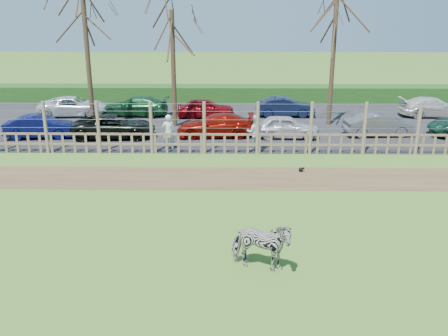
{
  "coord_description": "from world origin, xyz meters",
  "views": [
    {
      "loc": [
        1.25,
        -14.78,
        6.83
      ],
      "look_at": [
        1.0,
        2.5,
        1.1
      ],
      "focal_mm": 40.0,
      "sensor_mm": 36.0,
      "label": 1
    }
  ],
  "objects_px": {
    "car_13": "(433,107)",
    "tree_left": "(85,27)",
    "visitor_a": "(169,132)",
    "car_1": "(40,127)",
    "car_5": "(379,125)",
    "car_11": "(285,107)",
    "car_2": "(114,126)",
    "tree_mid": "(173,40)",
    "zebra": "(261,246)",
    "car_10": "(205,108)",
    "car_9": "(135,106)",
    "visitor_b": "(255,132)",
    "car_4": "(286,127)",
    "car_3": "(216,125)",
    "crow": "(301,169)",
    "car_8": "(74,106)",
    "tree_right": "(335,33)"
  },
  "relations": [
    {
      "from": "car_13",
      "to": "tree_left",
      "type": "bearing_deg",
      "value": 100.16
    },
    {
      "from": "car_2",
      "to": "car_9",
      "type": "xyz_separation_m",
      "value": [
        0.11,
        5.42,
        0.0
      ]
    },
    {
      "from": "visitor_b",
      "to": "car_10",
      "type": "xyz_separation_m",
      "value": [
        -2.76,
        7.11,
        -0.26
      ]
    },
    {
      "from": "zebra",
      "to": "car_2",
      "type": "height_order",
      "value": "zebra"
    },
    {
      "from": "crow",
      "to": "car_8",
      "type": "distance_m",
      "value": 16.86
    },
    {
      "from": "visitor_b",
      "to": "car_2",
      "type": "relative_size",
      "value": 0.4
    },
    {
      "from": "visitor_b",
      "to": "car_13",
      "type": "bearing_deg",
      "value": -143.45
    },
    {
      "from": "tree_mid",
      "to": "car_5",
      "type": "bearing_deg",
      "value": -10.7
    },
    {
      "from": "car_13",
      "to": "car_9",
      "type": "bearing_deg",
      "value": 89.78
    },
    {
      "from": "zebra",
      "to": "car_5",
      "type": "bearing_deg",
      "value": -9.73
    },
    {
      "from": "car_8",
      "to": "car_11",
      "type": "xyz_separation_m",
      "value": [
        13.34,
        -0.01,
        0.0
      ]
    },
    {
      "from": "tree_left",
      "to": "zebra",
      "type": "height_order",
      "value": "tree_left"
    },
    {
      "from": "tree_left",
      "to": "car_5",
      "type": "relative_size",
      "value": 2.16
    },
    {
      "from": "car_2",
      "to": "car_10",
      "type": "bearing_deg",
      "value": -47.51
    },
    {
      "from": "car_4",
      "to": "car_3",
      "type": "bearing_deg",
      "value": 89.04
    },
    {
      "from": "car_8",
      "to": "car_4",
      "type": "bearing_deg",
      "value": -117.97
    },
    {
      "from": "car_4",
      "to": "car_11",
      "type": "distance_m",
      "value": 5.28
    },
    {
      "from": "car_10",
      "to": "car_11",
      "type": "xyz_separation_m",
      "value": [
        4.98,
        0.43,
        0.0
      ]
    },
    {
      "from": "visitor_a",
      "to": "car_9",
      "type": "xyz_separation_m",
      "value": [
        -3.05,
        7.64,
        -0.26
      ]
    },
    {
      "from": "tree_mid",
      "to": "car_11",
      "type": "bearing_deg",
      "value": 21.68
    },
    {
      "from": "zebra",
      "to": "visitor_a",
      "type": "relative_size",
      "value": 0.98
    },
    {
      "from": "car_9",
      "to": "car_13",
      "type": "distance_m",
      "value": 18.73
    },
    {
      "from": "crow",
      "to": "car_5",
      "type": "relative_size",
      "value": 0.07
    },
    {
      "from": "car_1",
      "to": "car_13",
      "type": "xyz_separation_m",
      "value": [
        22.71,
        5.52,
        0.0
      ]
    },
    {
      "from": "car_2",
      "to": "tree_mid",
      "type": "bearing_deg",
      "value": -51.91
    },
    {
      "from": "crow",
      "to": "car_3",
      "type": "relative_size",
      "value": 0.06
    },
    {
      "from": "tree_right",
      "to": "visitor_b",
      "type": "xyz_separation_m",
      "value": [
        -4.58,
        -5.4,
        -4.34
      ]
    },
    {
      "from": "tree_left",
      "to": "car_5",
      "type": "xyz_separation_m",
      "value": [
        15.66,
        -1.11,
        -4.98
      ]
    },
    {
      "from": "car_2",
      "to": "car_9",
      "type": "height_order",
      "value": "same"
    },
    {
      "from": "zebra",
      "to": "car_11",
      "type": "relative_size",
      "value": 0.47
    },
    {
      "from": "car_11",
      "to": "car_2",
      "type": "bearing_deg",
      "value": 118.92
    },
    {
      "from": "car_5",
      "to": "car_11",
      "type": "xyz_separation_m",
      "value": [
        -4.52,
        4.75,
        0.0
      ]
    },
    {
      "from": "car_1",
      "to": "car_3",
      "type": "xyz_separation_m",
      "value": [
        9.24,
        0.42,
        0.0
      ]
    },
    {
      "from": "car_2",
      "to": "car_4",
      "type": "height_order",
      "value": "same"
    },
    {
      "from": "car_2",
      "to": "car_1",
      "type": "bearing_deg",
      "value": 87.54
    },
    {
      "from": "car_1",
      "to": "tree_left",
      "type": "bearing_deg",
      "value": -58.68
    },
    {
      "from": "car_2",
      "to": "car_11",
      "type": "height_order",
      "value": "same"
    },
    {
      "from": "tree_mid",
      "to": "visitor_a",
      "type": "relative_size",
      "value": 3.96
    },
    {
      "from": "visitor_b",
      "to": "car_9",
      "type": "height_order",
      "value": "visitor_b"
    },
    {
      "from": "car_3",
      "to": "car_4",
      "type": "bearing_deg",
      "value": 83.21
    },
    {
      "from": "car_11",
      "to": "car_13",
      "type": "xyz_separation_m",
      "value": [
        9.26,
        0.07,
        0.0
      ]
    },
    {
      "from": "car_2",
      "to": "car_4",
      "type": "xyz_separation_m",
      "value": [
        9.09,
        0.07,
        0.0
      ]
    },
    {
      "from": "zebra",
      "to": "car_1",
      "type": "bearing_deg",
      "value": 55.42
    },
    {
      "from": "car_10",
      "to": "car_9",
      "type": "bearing_deg",
      "value": 76.42
    },
    {
      "from": "visitor_a",
      "to": "car_3",
      "type": "relative_size",
      "value": 0.42
    },
    {
      "from": "tree_left",
      "to": "tree_mid",
      "type": "xyz_separation_m",
      "value": [
        4.5,
        1.0,
        -0.75
      ]
    },
    {
      "from": "car_1",
      "to": "car_10",
      "type": "height_order",
      "value": "same"
    },
    {
      "from": "tree_left",
      "to": "tree_mid",
      "type": "distance_m",
      "value": 4.67
    },
    {
      "from": "visitor_a",
      "to": "car_1",
      "type": "relative_size",
      "value": 0.47
    },
    {
      "from": "visitor_b",
      "to": "car_4",
      "type": "bearing_deg",
      "value": -124.11
    }
  ]
}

